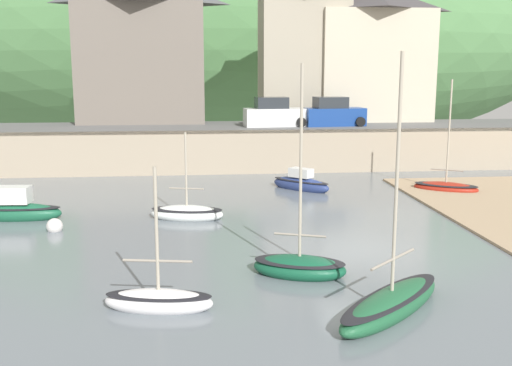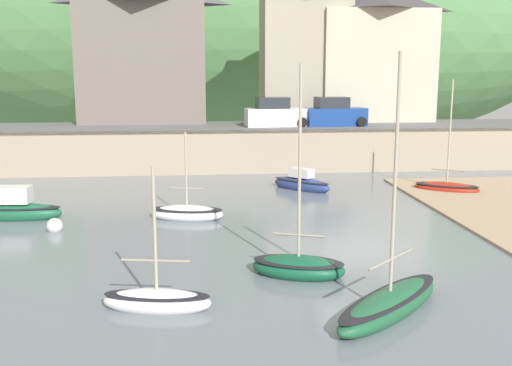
{
  "view_description": "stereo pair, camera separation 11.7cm",
  "coord_description": "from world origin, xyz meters",
  "px_view_note": "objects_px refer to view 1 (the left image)",
  "views": [
    {
      "loc": [
        -5.36,
        -19.15,
        6.04
      ],
      "look_at": [
        -2.99,
        4.8,
        1.53
      ],
      "focal_mm": 41.89,
      "sensor_mm": 36.0,
      "label": 1
    },
    {
      "loc": [
        -5.25,
        -19.16,
        6.04
      ],
      "look_at": [
        -2.99,
        4.8,
        1.53
      ],
      "focal_mm": 41.89,
      "sensor_mm": 36.0,
      "label": 2
    }
  ],
  "objects_px": {
    "sailboat_far_left": "(446,187)",
    "sailboat_tall_mast": "(301,183)",
    "waterfront_building_right": "(372,53)",
    "sailboat_nearest_shore": "(299,266)",
    "waterfront_building_left": "(141,47)",
    "sailboat_white_hull": "(187,213)",
    "mooring_buoy": "(55,226)",
    "parked_car_by_wall": "(333,114)",
    "parked_car_near_slipway": "(274,114)",
    "sailboat_blue_trim": "(159,300)",
    "dinghy_open_wooden": "(391,303)",
    "waterfront_building_centre": "(303,42)",
    "rowboat_small_beached": "(14,210)"
  },
  "relations": [
    {
      "from": "dinghy_open_wooden",
      "to": "sailboat_tall_mast",
      "type": "distance_m",
      "value": 16.11
    },
    {
      "from": "rowboat_small_beached",
      "to": "sailboat_tall_mast",
      "type": "relative_size",
      "value": 1.28
    },
    {
      "from": "dinghy_open_wooden",
      "to": "sailboat_far_left",
      "type": "height_order",
      "value": "dinghy_open_wooden"
    },
    {
      "from": "sailboat_far_left",
      "to": "parked_car_near_slipway",
      "type": "distance_m",
      "value": 13.62
    },
    {
      "from": "waterfront_building_right",
      "to": "sailboat_tall_mast",
      "type": "height_order",
      "value": "waterfront_building_right"
    },
    {
      "from": "sailboat_far_left",
      "to": "waterfront_building_left",
      "type": "bearing_deg",
      "value": 167.97
    },
    {
      "from": "waterfront_building_right",
      "to": "waterfront_building_centre",
      "type": "bearing_deg",
      "value": -180.0
    },
    {
      "from": "parked_car_near_slipway",
      "to": "parked_car_by_wall",
      "type": "height_order",
      "value": "same"
    },
    {
      "from": "sailboat_white_hull",
      "to": "waterfront_building_left",
      "type": "bearing_deg",
      "value": 112.57
    },
    {
      "from": "sailboat_tall_mast",
      "to": "mooring_buoy",
      "type": "bearing_deg",
      "value": -101.65
    },
    {
      "from": "dinghy_open_wooden",
      "to": "parked_car_by_wall",
      "type": "distance_m",
      "value": 26.5
    },
    {
      "from": "sailboat_far_left",
      "to": "sailboat_blue_trim",
      "type": "distance_m",
      "value": 19.67
    },
    {
      "from": "parked_car_near_slipway",
      "to": "sailboat_tall_mast",
      "type": "bearing_deg",
      "value": -93.91
    },
    {
      "from": "sailboat_white_hull",
      "to": "sailboat_blue_trim",
      "type": "height_order",
      "value": "sailboat_blue_trim"
    },
    {
      "from": "waterfront_building_right",
      "to": "parked_car_by_wall",
      "type": "height_order",
      "value": "waterfront_building_right"
    },
    {
      "from": "waterfront_building_left",
      "to": "sailboat_nearest_shore",
      "type": "bearing_deg",
      "value": -75.95
    },
    {
      "from": "sailboat_tall_mast",
      "to": "waterfront_building_centre",
      "type": "bearing_deg",
      "value": 124.87
    },
    {
      "from": "sailboat_tall_mast",
      "to": "parked_car_by_wall",
      "type": "relative_size",
      "value": 0.72
    },
    {
      "from": "waterfront_building_left",
      "to": "waterfront_building_right",
      "type": "bearing_deg",
      "value": 0.0
    },
    {
      "from": "sailboat_tall_mast",
      "to": "parked_car_near_slipway",
      "type": "distance_m",
      "value": 10.28
    },
    {
      "from": "waterfront_building_right",
      "to": "sailboat_nearest_shore",
      "type": "relative_size",
      "value": 1.53
    },
    {
      "from": "waterfront_building_centre",
      "to": "sailboat_far_left",
      "type": "height_order",
      "value": "waterfront_building_centre"
    },
    {
      "from": "sailboat_far_left",
      "to": "waterfront_building_centre",
      "type": "bearing_deg",
      "value": 138.26
    },
    {
      "from": "waterfront_building_left",
      "to": "rowboat_small_beached",
      "type": "height_order",
      "value": "waterfront_building_left"
    },
    {
      "from": "dinghy_open_wooden",
      "to": "sailboat_tall_mast",
      "type": "height_order",
      "value": "dinghy_open_wooden"
    },
    {
      "from": "waterfront_building_left",
      "to": "sailboat_tall_mast",
      "type": "bearing_deg",
      "value": -57.48
    },
    {
      "from": "waterfront_building_left",
      "to": "sailboat_white_hull",
      "type": "xyz_separation_m",
      "value": [
        3.37,
        -20.01,
        -7.49
      ]
    },
    {
      "from": "waterfront_building_centre",
      "to": "sailboat_blue_trim",
      "type": "height_order",
      "value": "waterfront_building_centre"
    },
    {
      "from": "sailboat_nearest_shore",
      "to": "dinghy_open_wooden",
      "type": "distance_m",
      "value": 3.59
    },
    {
      "from": "waterfront_building_left",
      "to": "sailboat_white_hull",
      "type": "bearing_deg",
      "value": -80.43
    },
    {
      "from": "sailboat_tall_mast",
      "to": "sailboat_blue_trim",
      "type": "distance_m",
      "value": 16.55
    },
    {
      "from": "sailboat_nearest_shore",
      "to": "sailboat_white_hull",
      "type": "relative_size",
      "value": 1.7
    },
    {
      "from": "waterfront_building_right",
      "to": "sailboat_nearest_shore",
      "type": "bearing_deg",
      "value": -110.19
    },
    {
      "from": "waterfront_building_centre",
      "to": "sailboat_far_left",
      "type": "distance_m",
      "value": 18.06
    },
    {
      "from": "waterfront_building_centre",
      "to": "waterfront_building_right",
      "type": "distance_m",
      "value": 5.25
    },
    {
      "from": "waterfront_building_left",
      "to": "sailboat_far_left",
      "type": "height_order",
      "value": "waterfront_building_left"
    },
    {
      "from": "parked_car_near_slipway",
      "to": "parked_car_by_wall",
      "type": "bearing_deg",
      "value": -4.64
    },
    {
      "from": "waterfront_building_centre",
      "to": "sailboat_nearest_shore",
      "type": "bearing_deg",
      "value": -100.1
    },
    {
      "from": "sailboat_white_hull",
      "to": "mooring_buoy",
      "type": "relative_size",
      "value": 6.08
    },
    {
      "from": "waterfront_building_left",
      "to": "dinghy_open_wooden",
      "type": "xyz_separation_m",
      "value": [
        8.68,
        -30.48,
        -7.46
      ]
    },
    {
      "from": "waterfront_building_centre",
      "to": "sailboat_white_hull",
      "type": "distance_m",
      "value": 23.1
    },
    {
      "from": "waterfront_building_centre",
      "to": "waterfront_building_right",
      "type": "bearing_deg",
      "value": 0.0
    },
    {
      "from": "rowboat_small_beached",
      "to": "parked_car_by_wall",
      "type": "bearing_deg",
      "value": 45.67
    },
    {
      "from": "sailboat_white_hull",
      "to": "parked_car_by_wall",
      "type": "bearing_deg",
      "value": 71.06
    },
    {
      "from": "waterfront_building_right",
      "to": "sailboat_far_left",
      "type": "height_order",
      "value": "waterfront_building_right"
    },
    {
      "from": "mooring_buoy",
      "to": "dinghy_open_wooden",
      "type": "bearing_deg",
      "value": -41.0
    },
    {
      "from": "sailboat_far_left",
      "to": "sailboat_tall_mast",
      "type": "height_order",
      "value": "sailboat_far_left"
    },
    {
      "from": "waterfront_building_left",
      "to": "waterfront_building_right",
      "type": "relative_size",
      "value": 1.07
    },
    {
      "from": "waterfront_building_left",
      "to": "sailboat_tall_mast",
      "type": "relative_size",
      "value": 3.42
    },
    {
      "from": "dinghy_open_wooden",
      "to": "sailboat_blue_trim",
      "type": "relative_size",
      "value": 1.72
    }
  ]
}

